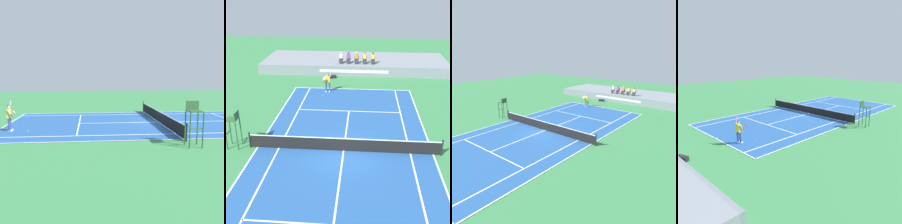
# 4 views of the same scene
# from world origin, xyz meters

# --- Properties ---
(ground_plane) EXTENTS (80.00, 80.00, 0.00)m
(ground_plane) POSITION_xyz_m (0.00, 0.00, 0.00)
(ground_plane) COLOR #387F47
(court) EXTENTS (11.08, 23.88, 0.03)m
(court) POSITION_xyz_m (0.00, 0.00, 0.01)
(court) COLOR #235193
(court) RESTS_ON ground
(net) EXTENTS (11.98, 0.10, 1.07)m
(net) POSITION_xyz_m (0.00, 0.00, 0.52)
(net) COLOR black
(net) RESTS_ON ground
(tennis_player) EXTENTS (0.76, 0.67, 2.08)m
(tennis_player) POSITION_xyz_m (-2.26, 11.01, 0.99)
(tennis_player) COLOR navy
(tennis_player) RESTS_ON ground
(tennis_ball) EXTENTS (0.07, 0.07, 0.07)m
(tennis_ball) POSITION_xyz_m (-2.58, 9.75, 0.03)
(tennis_ball) COLOR #D1E533
(tennis_ball) RESTS_ON ground
(umpire_chair) EXTENTS (0.77, 0.77, 2.44)m
(umpire_chair) POSITION_xyz_m (-6.88, 0.00, 1.56)
(umpire_chair) COLOR #2D562D
(umpire_chair) RESTS_ON ground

